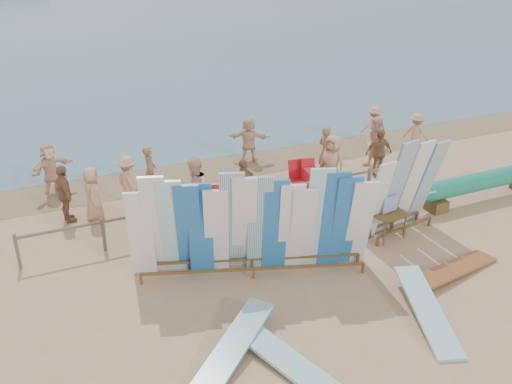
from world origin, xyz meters
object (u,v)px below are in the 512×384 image
beachgoer_1 (150,170)px  beachgoer_9 (374,126)px  beachgoer_5 (249,139)px  beachgoer_7 (326,152)px  beach_chair_right (300,182)px  beachgoer_extra_0 (416,134)px  beach_chair_left (216,208)px  beachgoer_11 (50,169)px  flat_board_c (453,273)px  flat_board_b (426,317)px  stroller (311,180)px  beachgoer_0 (93,194)px  beachgoer_6 (332,163)px  vendor_table (388,225)px  beachgoer_4 (244,185)px  main_surfboard_rack (253,227)px  beachgoer_3 (129,182)px  beachgoer_10 (379,153)px  flat_board_e (232,356)px  beachgoer_8 (376,143)px  side_surfboard_rack (403,190)px  beachgoer_extra_1 (65,194)px  outrigger_canoe (483,182)px  beachgoer_2 (195,190)px  flat_board_a (287,366)px

beachgoer_1 → beachgoer_9: bearing=-67.3°
beachgoer_5 → beachgoer_7: beachgoer_7 is taller
beach_chair_right → beachgoer_extra_0: bearing=18.1°
beach_chair_left → beachgoer_11: bearing=153.0°
beachgoer_11 → beachgoer_extra_0: size_ratio=1.04×
flat_board_c → beachgoer_11: beachgoer_11 is taller
flat_board_b → beachgoer_11: size_ratio=1.67×
beach_chair_right → beachgoer_1: size_ratio=0.63×
stroller → beachgoer_0: 6.48m
beachgoer_6 → vendor_table: bearing=-30.6°
beachgoer_1 → beachgoer_4: beachgoer_4 is taller
stroller → beachgoer_5: (-0.60, 3.37, 0.39)m
main_surfboard_rack → beach_chair_right: bearing=67.9°
vendor_table → flat_board_b: 3.39m
beachgoer_11 → beachgoer_3: (1.96, -1.99, -0.02)m
main_surfboard_rack → beachgoer_10: 7.30m
main_surfboard_rack → flat_board_e: bearing=-102.5°
beach_chair_left → beachgoer_6: 4.05m
flat_board_e → beachgoer_5: bearing=114.4°
beachgoer_0 → beachgoer_1: size_ratio=1.01×
flat_board_b → beachgoer_1: 9.23m
beachgoer_1 → beachgoer_0: bearing=136.1°
stroller → beachgoer_0: beachgoer_0 is taller
beachgoer_6 → beachgoer_8: 2.48m
beach_chair_left → beachgoer_10: beachgoer_10 is taller
beachgoer_10 → vendor_table: bearing=-115.1°
side_surfboard_rack → beachgoer_4: size_ratio=1.77×
beachgoer_extra_1 → outrigger_canoe: bearing=-116.6°
beachgoer_7 → beachgoer_extra_1: size_ratio=1.04×
beachgoer_extra_0 → beachgoer_8: size_ratio=0.85×
beachgoer_0 → beachgoer_2: beachgoer_2 is taller
beachgoer_10 → beachgoer_3: bearing=-180.0°
beachgoer_6 → beachgoer_9: bearing=103.9°
beachgoer_1 → beachgoer_8: size_ratio=0.84×
beach_chair_right → beachgoer_5: bearing=102.9°
flat_board_c → beachgoer_10: bearing=-29.8°
beach_chair_left → beachgoer_extra_1: 4.16m
flat_board_a → beachgoer_7: (5.37, 7.51, 0.87)m
stroller → beachgoer_8: (3.05, 0.85, 0.50)m
beach_chair_left → beachgoer_2: beachgoer_2 is taller
stroller → beachgoer_1: bearing=165.4°
flat_board_c → beachgoer_10: 6.10m
beachgoer_1 → beachgoer_4: bearing=-118.6°
beachgoer_2 → beachgoer_9: size_ratio=1.20×
beachgoer_5 → beachgoer_9: bearing=-154.9°
flat_board_e → beachgoer_11: (-2.21, 9.22, 0.81)m
flat_board_c → beachgoer_2: (-4.56, 5.14, 0.92)m
beachgoer_10 → main_surfboard_rack: bearing=-141.6°
beach_chair_left → beachgoer_9: beachgoer_9 is taller
beachgoer_8 → main_surfboard_rack: bearing=-84.2°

